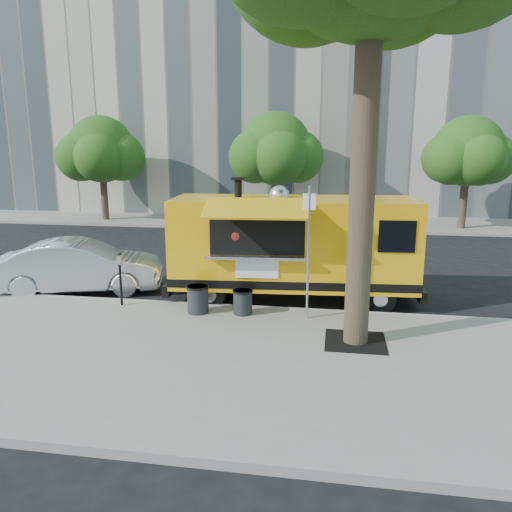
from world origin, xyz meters
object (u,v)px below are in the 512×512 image
at_px(parking_meter, 120,272).
at_px(trash_bin_right, 243,301).
at_px(far_tree_a, 101,150).
at_px(far_tree_b, 275,149).
at_px(trash_bin_left, 198,298).
at_px(far_tree_c, 468,151).
at_px(sedan, 81,266).
at_px(food_truck, 292,245).
at_px(sign_post, 308,245).

bearing_deg(parking_meter, trash_bin_right, -2.73).
height_order(far_tree_a, trash_bin_right, far_tree_a).
distance_m(far_tree_a, far_tree_b, 9.01).
bearing_deg(trash_bin_left, far_tree_c, 57.21).
distance_m(parking_meter, sedan, 2.29).
bearing_deg(food_truck, parking_meter, -163.85).
height_order(sedan, trash_bin_left, sedan).
bearing_deg(sign_post, food_truck, 106.80).
height_order(sign_post, sedan, sign_post).
distance_m(far_tree_b, food_truck, 12.91).
bearing_deg(far_tree_c, trash_bin_left, -122.79).
height_order(far_tree_b, sedan, far_tree_b).
xyz_separation_m(far_tree_a, food_truck, (11.03, -12.13, -2.28)).
bearing_deg(far_tree_b, food_truck, -80.79).
relative_size(far_tree_a, far_tree_b, 0.97).
distance_m(far_tree_b, far_tree_c, 9.01).
bearing_deg(far_tree_a, trash_bin_left, -57.02).
relative_size(far_tree_b, sedan, 1.25).
relative_size(far_tree_b, trash_bin_left, 8.54).
bearing_deg(sedan, far_tree_c, -62.09).
bearing_deg(far_tree_a, far_tree_b, 2.54).
height_order(far_tree_b, trash_bin_right, far_tree_b).
xyz_separation_m(sign_post, trash_bin_left, (-2.55, -0.02, -1.36)).
bearing_deg(far_tree_c, sign_post, -114.81).
distance_m(far_tree_b, sedan, 13.57).
xyz_separation_m(sign_post, parking_meter, (-4.55, 0.20, -0.87)).
xyz_separation_m(far_tree_b, sedan, (-3.80, -12.65, -3.11)).
distance_m(sign_post, food_truck, 1.83).
height_order(sign_post, food_truck, food_truck).
distance_m(far_tree_c, trash_bin_left, 16.93).
relative_size(parking_meter, trash_bin_right, 2.34).
relative_size(sign_post, trash_bin_left, 4.66).
distance_m(far_tree_b, trash_bin_right, 14.63).
bearing_deg(parking_meter, food_truck, 20.64).
xyz_separation_m(trash_bin_left, trash_bin_right, (1.06, 0.07, -0.04)).
distance_m(far_tree_a, sign_post, 18.14).
xyz_separation_m(far_tree_c, food_truck, (-6.97, -12.23, -2.22)).
relative_size(far_tree_b, trash_bin_right, 9.63).
bearing_deg(parking_meter, sedan, 142.18).
height_order(food_truck, sedan, food_truck).
distance_m(parking_meter, food_truck, 4.34).
distance_m(sign_post, parking_meter, 4.64).
relative_size(sign_post, trash_bin_right, 5.25).
bearing_deg(sign_post, far_tree_c, 65.19).
relative_size(trash_bin_left, trash_bin_right, 1.13).
bearing_deg(far_tree_c, far_tree_a, -179.68).
xyz_separation_m(far_tree_a, far_tree_b, (9.00, 0.40, 0.06)).
bearing_deg(food_truck, sign_post, -77.69).
bearing_deg(trash_bin_right, parking_meter, 177.27).
bearing_deg(far_tree_a, sedan, -67.00).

